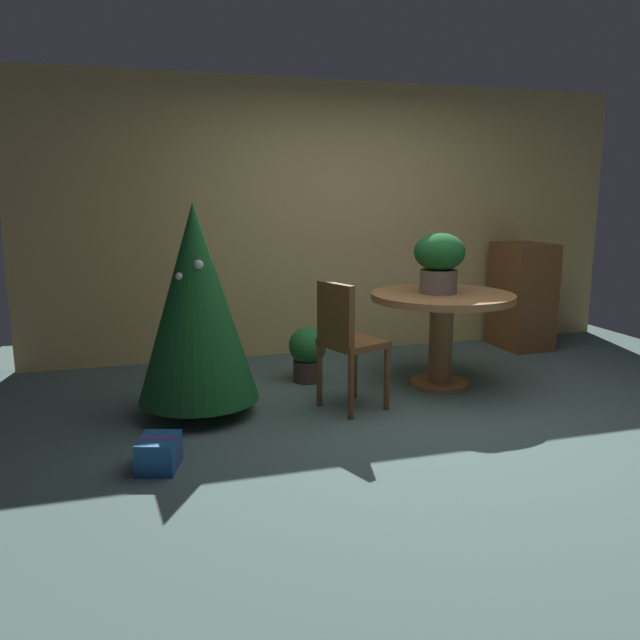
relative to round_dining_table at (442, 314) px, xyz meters
The scene contains 9 objects.
ground_plane 1.04m from the round_dining_table, 118.59° to the right, with size 6.60×6.60×0.00m, color #4C6660.
back_wall_panel 1.66m from the round_dining_table, 105.73° to the left, with size 6.00×0.10×2.60m, color tan.
round_dining_table is the anchor object (origin of this frame).
flower_vase 0.45m from the round_dining_table, 143.48° to the left, with size 0.41×0.41×0.48m.
wooden_chair_left 0.99m from the round_dining_table, 160.00° to the right, with size 0.50×0.52×0.94m.
holiday_tree 1.98m from the round_dining_table, behind, with size 0.85×0.85×1.50m.
gift_box_blue 2.55m from the round_dining_table, 156.39° to the right, with size 0.28×0.32×0.19m.
wooden_cabinet 1.74m from the round_dining_table, 35.14° to the left, with size 0.48×0.60×1.07m.
potted_plant 1.15m from the round_dining_table, 156.29° to the left, with size 0.32×0.32×0.47m.
Camera 1 is at (-1.99, -3.83, 1.55)m, focal length 35.97 mm.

